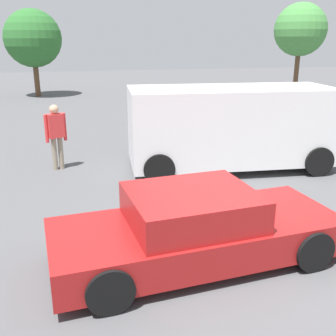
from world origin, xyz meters
TOP-DOWN VIEW (x-y plane):
  - ground_plane at (0.00, 0.00)m, footprint 80.00×80.00m
  - sedan_foreground at (-0.35, -0.02)m, footprint 4.62×2.21m
  - van_white at (1.93, 4.37)m, footprint 5.41×2.55m
  - pedestrian at (-2.57, 5.27)m, footprint 0.54×0.36m
  - tree_back_left at (13.19, 20.55)m, footprint 3.52×3.52m
  - tree_back_center at (-4.19, 20.35)m, footprint 3.32×3.32m

SIDE VIEW (x-z plane):
  - ground_plane at x=0.00m, z-range 0.00..0.00m
  - sedan_foreground at x=-0.35m, z-range -0.04..1.13m
  - pedestrian at x=-2.57m, z-range 0.17..1.90m
  - van_white at x=1.93m, z-range 0.09..2.24m
  - tree_back_center at x=-4.19m, z-range 0.84..5.86m
  - tree_back_left at x=13.19m, z-range 1.07..6.76m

